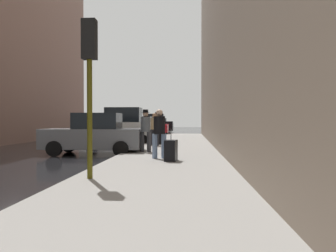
% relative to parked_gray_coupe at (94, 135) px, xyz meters
% --- Properties ---
extents(ground_plane, '(120.00, 120.00, 0.00)m').
position_rel_parked_gray_coupe_xyz_m(ground_plane, '(-2.65, -1.00, -0.85)').
color(ground_plane, black).
extents(sidewalk, '(4.00, 40.00, 0.15)m').
position_rel_parked_gray_coupe_xyz_m(sidewalk, '(3.35, -1.00, -0.77)').
color(sidewalk, gray).
rests_on(sidewalk, ground_plane).
extents(parked_gray_coupe, '(4.26, 2.18, 1.79)m').
position_rel_parked_gray_coupe_xyz_m(parked_gray_coupe, '(0.00, 0.00, 0.00)').
color(parked_gray_coupe, slate).
rests_on(parked_gray_coupe, ground_plane).
extents(parked_white_van, '(4.62, 2.10, 2.25)m').
position_rel_parked_gray_coupe_xyz_m(parked_white_van, '(-0.00, 5.76, 0.18)').
color(parked_white_van, silver).
rests_on(parked_white_van, ground_plane).
extents(parked_blue_sedan, '(4.23, 2.12, 1.79)m').
position_rel_parked_gray_coupe_xyz_m(parked_blue_sedan, '(0.00, 12.06, 0.00)').
color(parked_blue_sedan, navy).
rests_on(parked_blue_sedan, ground_plane).
extents(parked_red_hatchback, '(4.21, 2.07, 1.79)m').
position_rel_parked_gray_coupe_xyz_m(parked_red_hatchback, '(0.00, 18.25, 0.00)').
color(parked_red_hatchback, '#B2191E').
rests_on(parked_red_hatchback, ground_plane).
extents(parked_black_suv, '(4.62, 2.10, 2.25)m').
position_rel_parked_gray_coupe_xyz_m(parked_black_suv, '(-0.00, 24.07, 0.18)').
color(parked_black_suv, black).
rests_on(parked_black_suv, ground_plane).
extents(parked_silver_sedan, '(4.21, 2.09, 1.79)m').
position_rel_parked_gray_coupe_xyz_m(parked_silver_sedan, '(0.00, 29.65, 0.00)').
color(parked_silver_sedan, '#B7BABF').
rests_on(parked_silver_sedan, ground_plane).
extents(fire_hydrant, '(0.42, 0.22, 0.70)m').
position_rel_parked_gray_coupe_xyz_m(fire_hydrant, '(1.80, 5.30, -0.35)').
color(fire_hydrant, red).
rests_on(fire_hydrant, sidewalk).
extents(traffic_light, '(0.32, 0.32, 3.60)m').
position_rel_parked_gray_coupe_xyz_m(traffic_light, '(1.85, -6.66, 1.91)').
color(traffic_light, '#514C0F').
rests_on(traffic_light, sidewalk).
extents(pedestrian_in_jeans, '(0.53, 0.49, 1.71)m').
position_rel_parked_gray_coupe_xyz_m(pedestrian_in_jeans, '(3.07, -2.61, 0.26)').
color(pedestrian_in_jeans, '#728CB2').
rests_on(pedestrian_in_jeans, sidewalk).
extents(pedestrian_in_tan_coat, '(0.53, 0.48, 1.71)m').
position_rel_parked_gray_coupe_xyz_m(pedestrian_in_tan_coat, '(2.30, 3.10, 0.26)').
color(pedestrian_in_tan_coat, black).
rests_on(pedestrian_in_tan_coat, sidewalk).
extents(pedestrian_with_beanie, '(0.53, 0.50, 1.78)m').
position_rel_parked_gray_coupe_xyz_m(pedestrian_with_beanie, '(2.29, -0.34, 0.29)').
color(pedestrian_with_beanie, '#333338').
rests_on(pedestrian_with_beanie, sidewalk).
extents(pedestrian_with_fedora, '(0.51, 0.43, 1.78)m').
position_rel_parked_gray_coupe_xyz_m(pedestrian_with_fedora, '(2.34, 4.18, 0.29)').
color(pedestrian_with_fedora, black).
rests_on(pedestrian_with_fedora, sidewalk).
extents(rolling_suitcase, '(0.43, 0.60, 1.04)m').
position_rel_parked_gray_coupe_xyz_m(rolling_suitcase, '(3.52, -3.31, -0.36)').
color(rolling_suitcase, black).
rests_on(rolling_suitcase, sidewalk).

